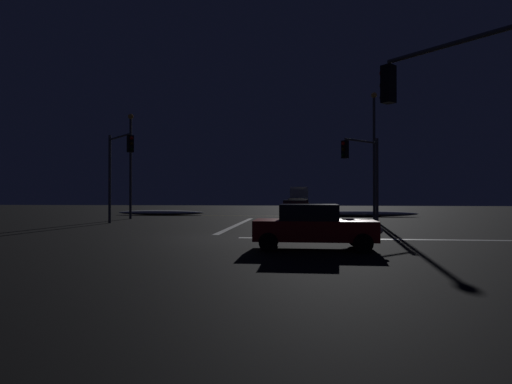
# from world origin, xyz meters

# --- Properties ---
(ground) EXTENTS (120.00, 120.00, 0.10)m
(ground) POSITION_xyz_m (0.00, 0.00, -0.05)
(ground) COLOR black
(stop_line_north) EXTENTS (0.35, 14.55, 0.01)m
(stop_line_north) POSITION_xyz_m (0.00, 8.49, 0.00)
(stop_line_north) COLOR white
(stop_line_north) RESTS_ON ground
(centre_line_ns) EXTENTS (22.00, 0.15, 0.01)m
(centre_line_ns) POSITION_xyz_m (0.00, 20.09, 0.00)
(centre_line_ns) COLOR yellow
(centre_line_ns) RESTS_ON ground
(crosswalk_bar_east) EXTENTS (14.55, 0.40, 0.01)m
(crosswalk_bar_east) POSITION_xyz_m (8.59, 0.00, 0.00)
(crosswalk_bar_east) COLOR white
(crosswalk_bar_east) RESTS_ON ground
(snow_bank_left_curb) EXTENTS (8.43, 1.50, 0.47)m
(snow_bank_left_curb) POSITION_xyz_m (-9.29, 20.65, 0.24)
(snow_bank_left_curb) COLOR white
(snow_bank_left_curb) RESTS_ON ground
(snow_bank_right_curb) EXTENTS (10.16, 1.50, 0.53)m
(snow_bank_right_curb) POSITION_xyz_m (9.29, 19.80, 0.26)
(snow_bank_right_curb) COLOR white
(snow_bank_right_curb) RESTS_ON ground
(sedan_silver) EXTENTS (2.02, 4.33, 1.57)m
(sedan_silver) POSITION_xyz_m (3.66, 10.73, 0.80)
(sedan_silver) COLOR #B7B7BC
(sedan_silver) RESTS_ON ground
(sedan_green) EXTENTS (2.02, 4.33, 1.57)m
(sedan_green) POSITION_xyz_m (3.87, 17.11, 0.80)
(sedan_green) COLOR #14512D
(sedan_green) RESTS_ON ground
(sedan_black) EXTENTS (2.02, 4.33, 1.57)m
(sedan_black) POSITION_xyz_m (3.58, 23.45, 0.80)
(sedan_black) COLOR black
(sedan_black) RESTS_ON ground
(sedan_blue) EXTENTS (2.02, 4.33, 1.57)m
(sedan_blue) POSITION_xyz_m (3.60, 30.03, 0.80)
(sedan_blue) COLOR navy
(sedan_blue) RESTS_ON ground
(sedan_gray) EXTENTS (2.02, 4.33, 1.57)m
(sedan_gray) POSITION_xyz_m (3.32, 35.39, 0.80)
(sedan_gray) COLOR slate
(sedan_gray) RESTS_ON ground
(box_truck) EXTENTS (2.68, 8.28, 3.08)m
(box_truck) POSITION_xyz_m (3.81, 42.12, 1.71)
(box_truck) COLOR beige
(box_truck) RESTS_ON ground
(sedan_red_crossing) EXTENTS (4.33, 2.02, 1.57)m
(sedan_red_crossing) POSITION_xyz_m (4.49, -3.64, 0.80)
(sedan_red_crossing) COLOR maroon
(sedan_red_crossing) RESTS_ON ground
(traffic_signal_se) EXTENTS (2.71, 2.71, 5.91)m
(traffic_signal_se) POSITION_xyz_m (7.84, -7.84, 4.05)
(traffic_signal_se) COLOR #4C4C51
(traffic_signal_se) RESTS_ON ground
(traffic_signal_nw) EXTENTS (2.82, 2.82, 5.99)m
(traffic_signal_nw) POSITION_xyz_m (-7.79, 7.79, 4.11)
(traffic_signal_nw) COLOR #4C4C51
(traffic_signal_nw) RESTS_ON ground
(traffic_signal_ne) EXTENTS (2.56, 2.56, 5.52)m
(traffic_signal_ne) POSITION_xyz_m (7.87, 7.87, 3.78)
(traffic_signal_ne) COLOR #4C4C51
(traffic_signal_ne) RESTS_ON ground
(streetlamp_right_near) EXTENTS (0.44, 0.44, 9.72)m
(streetlamp_right_near) POSITION_xyz_m (9.59, 14.09, 5.56)
(streetlamp_right_near) COLOR #424247
(streetlamp_right_near) RESTS_ON ground
(streetlamp_left_near) EXTENTS (0.44, 0.44, 8.48)m
(streetlamp_left_near) POSITION_xyz_m (-9.59, 14.09, 4.92)
(streetlamp_left_near) COLOR #424247
(streetlamp_left_near) RESTS_ON ground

